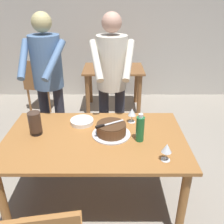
# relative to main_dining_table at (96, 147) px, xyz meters

# --- Properties ---
(ground_plane) EXTENTS (14.00, 14.00, 0.00)m
(ground_plane) POSITION_rel_main_dining_table_xyz_m (0.00, 0.00, -0.64)
(ground_plane) COLOR gray
(back_wall) EXTENTS (10.00, 0.12, 2.70)m
(back_wall) POSITION_rel_main_dining_table_xyz_m (0.00, 2.87, 0.71)
(back_wall) COLOR #BCB7AD
(back_wall) RESTS_ON ground_plane
(main_dining_table) EXTENTS (1.57, 0.94, 0.75)m
(main_dining_table) POSITION_rel_main_dining_table_xyz_m (0.00, 0.00, 0.00)
(main_dining_table) COLOR #9E6633
(main_dining_table) RESTS_ON ground_plane
(cake_on_platter) EXTENTS (0.34, 0.34, 0.11)m
(cake_on_platter) POSITION_rel_main_dining_table_xyz_m (0.15, 0.04, 0.16)
(cake_on_platter) COLOR silver
(cake_on_platter) RESTS_ON main_dining_table
(cake_knife) EXTENTS (0.25, 0.15, 0.02)m
(cake_knife) POSITION_rel_main_dining_table_xyz_m (0.08, 0.01, 0.22)
(cake_knife) COLOR silver
(cake_knife) RESTS_ON cake_on_platter
(plate_stack) EXTENTS (0.22, 0.22, 0.04)m
(plate_stack) POSITION_rel_main_dining_table_xyz_m (-0.14, 0.25, 0.13)
(plate_stack) COLOR white
(plate_stack) RESTS_ON main_dining_table
(wine_glass_near) EXTENTS (0.08, 0.08, 0.14)m
(wine_glass_near) POSITION_rel_main_dining_table_xyz_m (0.34, 0.27, 0.21)
(wine_glass_near) COLOR silver
(wine_glass_near) RESTS_ON main_dining_table
(wine_glass_far) EXTENTS (0.08, 0.08, 0.14)m
(wine_glass_far) POSITION_rel_main_dining_table_xyz_m (0.55, -0.32, 0.21)
(wine_glass_far) COLOR silver
(wine_glass_far) RESTS_ON main_dining_table
(water_bottle) EXTENTS (0.07, 0.07, 0.25)m
(water_bottle) POSITION_rel_main_dining_table_xyz_m (0.39, -0.05, 0.22)
(water_bottle) COLOR #1E6B38
(water_bottle) RESTS_ON main_dining_table
(hurricane_lamp) EXTENTS (0.11, 0.11, 0.21)m
(hurricane_lamp) POSITION_rel_main_dining_table_xyz_m (-0.52, 0.06, 0.21)
(hurricane_lamp) COLOR black
(hurricane_lamp) RESTS_ON main_dining_table
(person_cutting_cake) EXTENTS (0.47, 0.56, 1.72)m
(person_cutting_cake) POSITION_rel_main_dining_table_xyz_m (0.15, 0.68, 0.43)
(person_cutting_cake) COLOR #2D2D38
(person_cutting_cake) RESTS_ON ground_plane
(person_standing_beside) EXTENTS (0.46, 0.57, 1.72)m
(person_standing_beside) POSITION_rel_main_dining_table_xyz_m (-0.54, 0.71, 0.43)
(person_standing_beside) COLOR #2D2D38
(person_standing_beside) RESTS_ON ground_plane
(background_table) EXTENTS (1.00, 0.70, 0.74)m
(background_table) POSITION_rel_main_dining_table_xyz_m (0.18, 2.17, -0.07)
(background_table) COLOR brown
(background_table) RESTS_ON ground_plane
(background_chair_0) EXTENTS (0.51, 0.51, 0.90)m
(background_chair_0) POSITION_rel_main_dining_table_xyz_m (-1.08, 2.14, -0.15)
(background_chair_0) COLOR brown
(background_chair_0) RESTS_ON ground_plane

